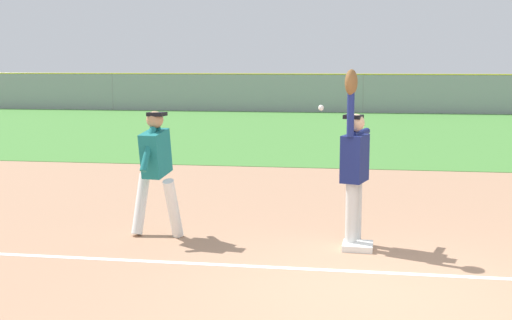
# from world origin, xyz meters

# --- Properties ---
(ground_plane) EXTENTS (77.01, 77.01, 0.00)m
(ground_plane) POSITION_xyz_m (0.00, 0.00, 0.00)
(ground_plane) COLOR tan
(outfield_grass) EXTENTS (49.03, 16.90, 0.01)m
(outfield_grass) POSITION_xyz_m (0.00, 16.55, 0.01)
(outfield_grass) COLOR #478438
(outfield_grass) RESTS_ON ground_plane
(chalk_foul_line) EXTENTS (12.00, 0.21, 0.01)m
(chalk_foul_line) POSITION_xyz_m (-4.21, 0.70, 0.00)
(chalk_foul_line) COLOR white
(chalk_foul_line) RESTS_ON ground_plane
(first_base) EXTENTS (0.40, 0.40, 0.08)m
(first_base) POSITION_xyz_m (-0.21, 1.60, 0.04)
(first_base) COLOR white
(first_base) RESTS_ON ground_plane
(fielder) EXTENTS (0.38, 0.89, 2.28)m
(fielder) POSITION_xyz_m (-0.27, 1.74, 1.12)
(fielder) COLOR silver
(fielder) RESTS_ON ground_plane
(runner) EXTENTS (0.74, 0.84, 1.72)m
(runner) POSITION_xyz_m (-2.92, 1.83, 1.00)
(runner) COLOR white
(runner) RESTS_ON ground_plane
(baseball) EXTENTS (0.07, 0.07, 0.07)m
(baseball) POSITION_xyz_m (-0.72, 2.02, 1.77)
(baseball) COLOR white
(outfield_fence) EXTENTS (49.11, 0.08, 1.83)m
(outfield_fence) POSITION_xyz_m (0.00, 25.00, 0.92)
(outfield_fence) COLOR #93999E
(outfield_fence) RESTS_ON ground_plane
(parked_car_tan) EXTENTS (4.59, 2.52, 1.25)m
(parked_car_tan) POSITION_xyz_m (-6.91, 28.76, 0.67)
(parked_car_tan) COLOR tan
(parked_car_tan) RESTS_ON ground_plane
(parked_car_black) EXTENTS (4.43, 2.18, 1.25)m
(parked_car_black) POSITION_xyz_m (-1.64, 28.77, 0.67)
(parked_car_black) COLOR black
(parked_car_black) RESTS_ON ground_plane
(parked_car_green) EXTENTS (4.54, 2.40, 1.25)m
(parked_car_green) POSITION_xyz_m (4.28, 28.26, 0.67)
(parked_car_green) COLOR #1E6B33
(parked_car_green) RESTS_ON ground_plane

